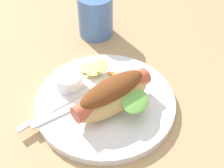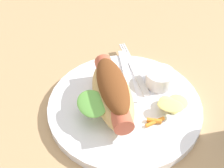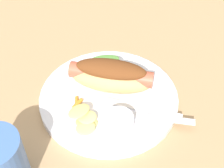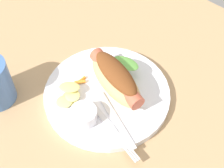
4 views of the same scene
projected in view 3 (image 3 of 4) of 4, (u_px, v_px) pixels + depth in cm
name	position (u px, v px, depth cm)	size (l,w,h in cm)	color
ground_plane	(118.00, 111.00, 62.61)	(120.00, 90.00, 1.80)	tan
plate	(109.00, 98.00, 62.75)	(26.84, 26.84, 1.60)	white
hot_dog	(111.00, 75.00, 61.45)	(17.08, 12.00, 6.47)	tan
sauce_ramekin	(118.00, 123.00, 55.58)	(5.32, 5.32, 2.91)	white
fork	(149.00, 117.00, 58.12)	(15.75, 4.88, 0.40)	silver
knife	(143.00, 109.00, 59.53)	(14.70, 1.40, 0.36)	silver
chips_pile	(84.00, 119.00, 56.69)	(6.08, 7.39, 2.45)	#DBD076
carrot_garnish	(77.00, 105.00, 59.93)	(2.09, 3.51, 0.78)	orange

